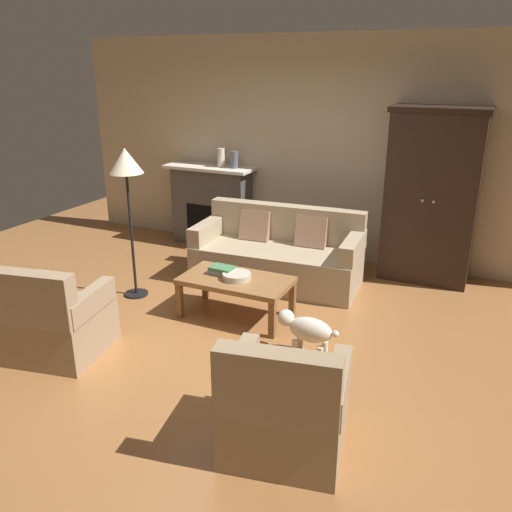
# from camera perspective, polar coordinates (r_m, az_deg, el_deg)

# --- Properties ---
(ground_plane) EXTENTS (9.60, 9.60, 0.00)m
(ground_plane) POSITION_cam_1_polar(r_m,az_deg,el_deg) (5.15, -2.14, -8.33)
(ground_plane) COLOR #9E6638
(back_wall) EXTENTS (7.20, 0.10, 2.80)m
(back_wall) POSITION_cam_1_polar(r_m,az_deg,el_deg) (6.98, 7.43, 11.23)
(back_wall) COLOR beige
(back_wall) RESTS_ON ground
(fireplace) EXTENTS (1.26, 0.48, 1.12)m
(fireplace) POSITION_cam_1_polar(r_m,az_deg,el_deg) (7.53, -4.79, 5.50)
(fireplace) COLOR #4C4947
(fireplace) RESTS_ON ground
(armoire) EXTENTS (1.06, 0.57, 2.00)m
(armoire) POSITION_cam_1_polar(r_m,az_deg,el_deg) (6.45, 18.33, 6.10)
(armoire) COLOR black
(armoire) RESTS_ON ground
(couch) EXTENTS (1.97, 0.97, 0.86)m
(couch) POSITION_cam_1_polar(r_m,az_deg,el_deg) (6.23, 2.42, 0.03)
(couch) COLOR tan
(couch) RESTS_ON ground
(coffee_table) EXTENTS (1.10, 0.60, 0.42)m
(coffee_table) POSITION_cam_1_polar(r_m,az_deg,el_deg) (5.33, -2.16, -2.93)
(coffee_table) COLOR olive
(coffee_table) RESTS_ON ground
(fruit_bowl) EXTENTS (0.28, 0.28, 0.06)m
(fruit_bowl) POSITION_cam_1_polar(r_m,az_deg,el_deg) (5.28, -2.09, -2.17)
(fruit_bowl) COLOR beige
(fruit_bowl) RESTS_ON coffee_table
(book_stack) EXTENTS (0.25, 0.19, 0.08)m
(book_stack) POSITION_cam_1_polar(r_m,az_deg,el_deg) (5.41, -3.65, -1.55)
(book_stack) COLOR gray
(book_stack) RESTS_ON coffee_table
(mantel_vase_cream) EXTENTS (0.10, 0.10, 0.25)m
(mantel_vase_cream) POSITION_cam_1_polar(r_m,az_deg,el_deg) (7.29, -3.76, 10.48)
(mantel_vase_cream) COLOR beige
(mantel_vase_cream) RESTS_ON fireplace
(mantel_vase_slate) EXTENTS (0.10, 0.10, 0.23)m
(mantel_vase_slate) POSITION_cam_1_polar(r_m,az_deg,el_deg) (7.20, -2.34, 10.29)
(mantel_vase_slate) COLOR #565B66
(mantel_vase_slate) RESTS_ON fireplace
(armchair_near_left) EXTENTS (0.90, 0.90, 0.88)m
(armchair_near_left) POSITION_cam_1_polar(r_m,az_deg,el_deg) (4.99, -20.78, -6.61)
(armchair_near_left) COLOR #997F60
(armchair_near_left) RESTS_ON ground
(armchair_near_right) EXTENTS (0.89, 0.90, 0.88)m
(armchair_near_right) POSITION_cam_1_polar(r_m,az_deg,el_deg) (3.61, 3.10, -16.08)
(armchair_near_right) COLOR #997F60
(armchair_near_right) RESTS_ON ground
(floor_lamp) EXTENTS (0.36, 0.36, 1.63)m
(floor_lamp) POSITION_cam_1_polar(r_m,az_deg,el_deg) (5.70, -13.78, 8.98)
(floor_lamp) COLOR black
(floor_lamp) RESTS_ON ground
(dog) EXTENTS (0.57, 0.23, 0.39)m
(dog) POSITION_cam_1_polar(r_m,az_deg,el_deg) (4.72, 5.50, -7.86)
(dog) COLOR beige
(dog) RESTS_ON ground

